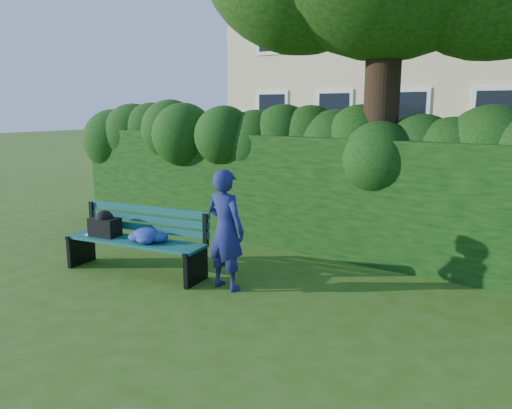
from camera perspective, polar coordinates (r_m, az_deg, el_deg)
The scene contains 4 objects.
ground at distance 6.53m, azimuth -3.10°, elevation -9.05°, with size 80.00×80.00×0.00m, color #315610.
hedge at distance 8.08m, azimuth 6.61°, elevation 1.43°, with size 10.00×1.00×1.80m.
park_bench at distance 7.04m, azimuth -13.78°, elevation -3.55°, with size 2.11×0.91×0.89m.
man_reading at distance 6.17m, azimuth -3.50°, elevation -2.91°, with size 0.55×0.36×1.51m, color navy.
Camera 1 is at (3.84, -4.78, 2.25)m, focal length 35.00 mm.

